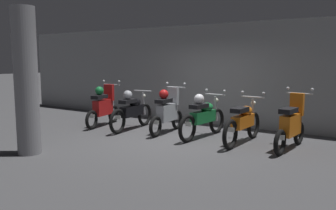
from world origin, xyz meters
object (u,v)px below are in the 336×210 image
Objects in this scene: motorbike_slot_3 at (203,116)px; motorbike_slot_0 at (103,106)px; motorbike_slot_2 at (167,111)px; motorbike_slot_1 at (132,110)px; motorbike_slot_5 at (291,125)px; motorbike_slot_4 at (243,122)px; support_pillar at (26,82)px.

motorbike_slot_0 is at bearing -176.46° from motorbike_slot_3.
motorbike_slot_2 is (2.07, 0.18, 0.00)m from motorbike_slot_0.
motorbike_slot_5 is at bearing 2.36° from motorbike_slot_1.
motorbike_slot_5 reaches higher than motorbike_slot_1.
motorbike_slot_2 reaches higher than motorbike_slot_4.
motorbike_slot_1 is at bearing -175.10° from motorbike_slot_3.
motorbike_slot_4 is at bearing 2.02° from motorbike_slot_0.
motorbike_slot_1 is 0.67× the size of support_pillar.
motorbike_slot_5 reaches higher than motorbike_slot_3.
support_pillar is at bearing -136.08° from motorbike_slot_4.
motorbike_slot_4 is 4.68m from support_pillar.
motorbike_slot_0 reaches higher than motorbike_slot_3.
motorbike_slot_3 is at bearing 177.44° from motorbike_slot_4.
motorbike_slot_4 is at bearing -2.56° from motorbike_slot_3.
motorbike_slot_0 is 0.57× the size of support_pillar.
support_pillar is (0.85, -3.03, 0.89)m from motorbike_slot_0.
motorbike_slot_3 is (1.04, 0.01, -0.04)m from motorbike_slot_2.
motorbike_slot_3 and motorbike_slot_4 have the same top height.
motorbike_slot_0 is 0.99× the size of motorbike_slot_5.
motorbike_slot_5 is at bearing 36.56° from support_pillar.
motorbike_slot_3 reaches higher than motorbike_slot_1.
motorbike_slot_0 is 0.99× the size of motorbike_slot_2.
motorbike_slot_3 is at bearing 54.92° from support_pillar.
motorbike_slot_2 is at bearing -179.55° from motorbike_slot_3.
motorbike_slot_0 is at bearing -177.98° from motorbike_slot_4.
motorbike_slot_3 is (2.07, 0.18, 0.00)m from motorbike_slot_1.
motorbike_slot_4 is (1.03, -0.05, -0.04)m from motorbike_slot_3.
motorbike_slot_3 is at bearing 179.81° from motorbike_slot_5.
support_pillar reaches higher than motorbike_slot_4.
support_pillar is (-1.22, -3.21, 0.89)m from motorbike_slot_2.
motorbike_slot_2 is 3.11m from motorbike_slot_5.
support_pillar is (-2.26, -3.22, 0.93)m from motorbike_slot_3.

